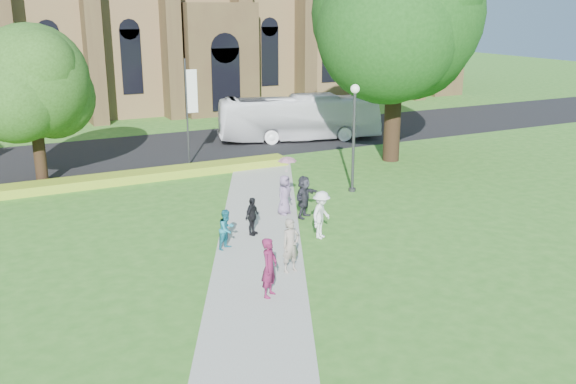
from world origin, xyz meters
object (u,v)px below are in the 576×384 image
streetlamp (354,125)px  large_tree (397,13)px  pedestrian_0 (269,267)px  tour_coach (299,118)px

streetlamp → large_tree: size_ratio=0.40×
streetlamp → pedestrian_0: streetlamp is taller
pedestrian_0 → tour_coach: bearing=18.6°
tour_coach → pedestrian_0: (-12.09, -21.10, -0.53)m
streetlamp → pedestrian_0: size_ratio=2.73×
streetlamp → tour_coach: streetlamp is taller
streetlamp → pedestrian_0: bearing=-134.1°
streetlamp → tour_coach: 12.72m
large_tree → tour_coach: large_tree is taller
tour_coach → pedestrian_0: 24.32m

